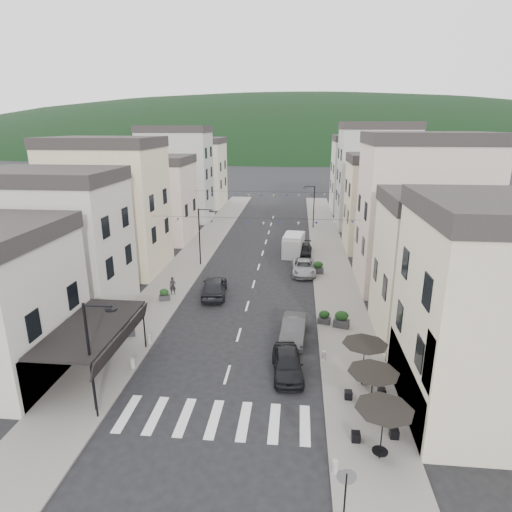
{
  "coord_description": "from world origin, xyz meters",
  "views": [
    {
      "loc": [
        3.84,
        -15.68,
        14.02
      ],
      "look_at": [
        0.47,
        18.48,
        3.5
      ],
      "focal_mm": 30.0,
      "sensor_mm": 36.0,
      "label": 1
    }
  ],
  "objects_px": {
    "parked_car_e": "(214,286)",
    "pedestrian_a": "(173,286)",
    "pedestrian_b": "(126,317)",
    "parked_car_d": "(303,250)",
    "parked_car_c": "(304,267)",
    "delivery_van": "(294,244)",
    "parked_car_a": "(287,363)",
    "parked_car_b": "(294,329)"
  },
  "relations": [
    {
      "from": "parked_car_a",
      "to": "parked_car_b",
      "type": "relative_size",
      "value": 0.94
    },
    {
      "from": "parked_car_a",
      "to": "parked_car_d",
      "type": "height_order",
      "value": "parked_car_a"
    },
    {
      "from": "parked_car_c",
      "to": "delivery_van",
      "type": "relative_size",
      "value": 0.92
    },
    {
      "from": "parked_car_b",
      "to": "pedestrian_b",
      "type": "height_order",
      "value": "pedestrian_b"
    },
    {
      "from": "parked_car_b",
      "to": "parked_car_d",
      "type": "height_order",
      "value": "parked_car_b"
    },
    {
      "from": "parked_car_b",
      "to": "pedestrian_a",
      "type": "bearing_deg",
      "value": 151.11
    },
    {
      "from": "parked_car_b",
      "to": "pedestrian_a",
      "type": "height_order",
      "value": "pedestrian_a"
    },
    {
      "from": "delivery_van",
      "to": "pedestrian_a",
      "type": "height_order",
      "value": "delivery_van"
    },
    {
      "from": "parked_car_a",
      "to": "pedestrian_a",
      "type": "relative_size",
      "value": 2.74
    },
    {
      "from": "parked_car_c",
      "to": "delivery_van",
      "type": "height_order",
      "value": "delivery_van"
    },
    {
      "from": "parked_car_e",
      "to": "pedestrian_a",
      "type": "distance_m",
      "value": 3.55
    },
    {
      "from": "delivery_van",
      "to": "pedestrian_b",
      "type": "bearing_deg",
      "value": -113.82
    },
    {
      "from": "parked_car_a",
      "to": "parked_car_c",
      "type": "relative_size",
      "value": 0.88
    },
    {
      "from": "parked_car_a",
      "to": "pedestrian_a",
      "type": "distance_m",
      "value": 15.08
    },
    {
      "from": "parked_car_e",
      "to": "pedestrian_b",
      "type": "height_order",
      "value": "pedestrian_b"
    },
    {
      "from": "parked_car_a",
      "to": "delivery_van",
      "type": "distance_m",
      "value": 24.58
    },
    {
      "from": "pedestrian_b",
      "to": "parked_car_e",
      "type": "bearing_deg",
      "value": 75.01
    },
    {
      "from": "pedestrian_b",
      "to": "parked_car_b",
      "type": "bearing_deg",
      "value": 19.9
    },
    {
      "from": "parked_car_d",
      "to": "parked_car_c",
      "type": "bearing_deg",
      "value": -85.41
    },
    {
      "from": "pedestrian_b",
      "to": "parked_car_a",
      "type": "bearing_deg",
      "value": -0.69
    },
    {
      "from": "parked_car_d",
      "to": "pedestrian_b",
      "type": "xyz_separation_m",
      "value": [
        -12.68,
        -19.47,
        0.32
      ]
    },
    {
      "from": "parked_car_c",
      "to": "pedestrian_a",
      "type": "relative_size",
      "value": 3.13
    },
    {
      "from": "delivery_van",
      "to": "parked_car_b",
      "type": "bearing_deg",
      "value": -82.73
    },
    {
      "from": "parked_car_c",
      "to": "parked_car_d",
      "type": "height_order",
      "value": "parked_car_c"
    },
    {
      "from": "delivery_van",
      "to": "pedestrian_b",
      "type": "relative_size",
      "value": 3.15
    },
    {
      "from": "parked_car_d",
      "to": "parked_car_e",
      "type": "xyz_separation_m",
      "value": [
        -7.66,
        -12.65,
        0.21
      ]
    },
    {
      "from": "pedestrian_a",
      "to": "pedestrian_b",
      "type": "height_order",
      "value": "pedestrian_b"
    },
    {
      "from": "parked_car_e",
      "to": "pedestrian_b",
      "type": "relative_size",
      "value": 2.97
    },
    {
      "from": "parked_car_e",
      "to": "pedestrian_a",
      "type": "relative_size",
      "value": 3.22
    },
    {
      "from": "parked_car_e",
      "to": "delivery_van",
      "type": "height_order",
      "value": "delivery_van"
    },
    {
      "from": "parked_car_b",
      "to": "parked_car_d",
      "type": "xyz_separation_m",
      "value": [
        0.79,
        19.78,
        -0.1
      ]
    },
    {
      "from": "pedestrian_b",
      "to": "parked_car_d",
      "type": "bearing_deg",
      "value": 78.32
    },
    {
      "from": "parked_car_b",
      "to": "parked_car_e",
      "type": "bearing_deg",
      "value": 138.2
    },
    {
      "from": "parked_car_d",
      "to": "delivery_van",
      "type": "distance_m",
      "value": 1.29
    },
    {
      "from": "delivery_van",
      "to": "pedestrian_a",
      "type": "bearing_deg",
      "value": -120.62
    },
    {
      "from": "pedestrian_a",
      "to": "parked_car_e",
      "type": "bearing_deg",
      "value": -1.82
    },
    {
      "from": "parked_car_c",
      "to": "pedestrian_a",
      "type": "xyz_separation_m",
      "value": [
        -11.19,
        -6.81,
        0.22
      ]
    },
    {
      "from": "delivery_van",
      "to": "pedestrian_a",
      "type": "xyz_separation_m",
      "value": [
        -10.1,
        -13.38,
        -0.3
      ]
    },
    {
      "from": "parked_car_e",
      "to": "parked_car_d",
      "type": "bearing_deg",
      "value": -127.34
    },
    {
      "from": "parked_car_c",
      "to": "delivery_van",
      "type": "xyz_separation_m",
      "value": [
        -1.09,
        6.58,
        0.52
      ]
    },
    {
      "from": "parked_car_a",
      "to": "parked_car_d",
      "type": "distance_m",
      "value": 24.19
    },
    {
      "from": "parked_car_d",
      "to": "pedestrian_b",
      "type": "relative_size",
      "value": 2.62
    }
  ]
}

